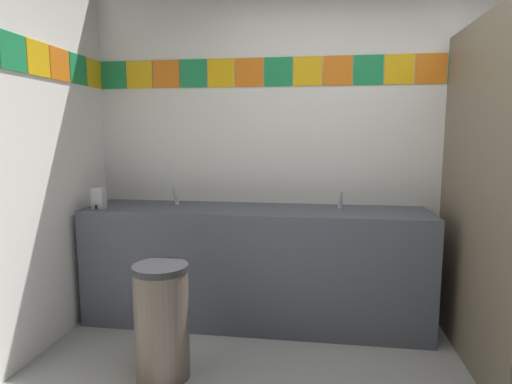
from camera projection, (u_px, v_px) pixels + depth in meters
The scene contains 6 objects.
wall_back at pixel (380, 143), 3.29m from camera, with size 4.53×0.09×2.73m.
vanity_counter at pixel (254, 265), 3.23m from camera, with size 2.55×0.57×0.88m.
faucet_left at pixel (176, 198), 3.34m from camera, with size 0.04×0.10×0.14m.
faucet_right at pixel (341, 202), 3.16m from camera, with size 0.04×0.10×0.14m.
soap_dispenser at pixel (99, 198), 3.16m from camera, with size 0.09×0.09×0.16m.
trash_bin at pixel (162, 321), 2.49m from camera, with size 0.32×0.32×0.69m.
Camera 1 is at (-0.48, -1.77, 1.44)m, focal length 29.78 mm.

